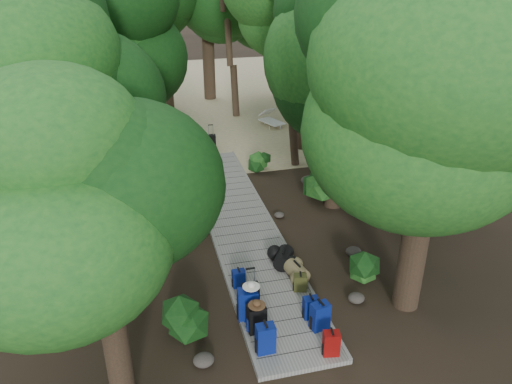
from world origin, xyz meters
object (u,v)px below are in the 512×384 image
object	(u,v)px
backpack_left_c	(248,303)
suitcase_on_boardwalk	(250,295)
backpack_right_b	(320,315)
backpack_right_c	(311,306)
duffel_right_khaki	(297,271)
kayak	(131,136)
backpack_left_d	(239,278)
backpack_right_a	(331,342)
lone_suitcase_on_sand	(211,142)
backpack_right_d	(300,282)
sun_lounger	(272,119)
duffel_right_black	(284,258)
backpack_left_a	(265,337)
backpack_left_b	(257,317)

from	to	relation	value
backpack_left_c	suitcase_on_boardwalk	world-z (taller)	backpack_left_c
backpack_right_b	backpack_right_c	size ratio (longest dim) A/B	1.24
duffel_right_khaki	kayak	bearing A→B (deg)	96.57
backpack_left_d	backpack_right_c	world-z (taller)	backpack_right_c
suitcase_on_boardwalk	backpack_right_a	bearing A→B (deg)	-57.30
kayak	lone_suitcase_on_sand	bearing A→B (deg)	-16.05
kayak	backpack_right_d	bearing A→B (deg)	-59.08
duffel_right_khaki	sun_lounger	size ratio (longest dim) A/B	0.31
backpack_right_c	kayak	xyz separation A→B (m)	(-3.70, 13.37, -0.21)
backpack_right_b	sun_lounger	bearing A→B (deg)	68.41
duffel_right_black	backpack_right_c	bearing A→B (deg)	-62.71
lone_suitcase_on_sand	sun_lounger	distance (m)	4.04
backpack_left_a	kayak	size ratio (longest dim) A/B	0.20
backpack_left_d	sun_lounger	size ratio (longest dim) A/B	0.24
backpack_right_d	sun_lounger	bearing A→B (deg)	91.92
backpack_right_a	duffel_right_black	xyz separation A→B (m)	(-0.01, 3.34, -0.08)
backpack_right_c	duffel_right_black	size ratio (longest dim) A/B	0.83
lone_suitcase_on_sand	sun_lounger	bearing A→B (deg)	38.30
backpack_left_b	duffel_right_khaki	xyz separation A→B (m)	(1.46, 1.63, -0.15)
backpack_right_d	lone_suitcase_on_sand	world-z (taller)	lone_suitcase_on_sand
backpack_right_a	backpack_right_b	distance (m)	0.80
backpack_left_b	duffel_right_khaki	size ratio (longest dim) A/B	1.15
backpack_left_c	suitcase_on_boardwalk	distance (m)	0.43
backpack_right_a	suitcase_on_boardwalk	xyz separation A→B (m)	(-1.25, 1.90, 0.01)
backpack_left_d	backpack_right_d	world-z (taller)	backpack_left_d
backpack_left_a	backpack_left_c	size ratio (longest dim) A/B	0.87
backpack_left_d	duffel_right_black	bearing A→B (deg)	23.09
backpack_left_c	backpack_right_d	size ratio (longest dim) A/B	1.74
backpack_left_c	kayak	distance (m)	13.26
backpack_left_d	sun_lounger	xyz separation A→B (m)	(4.27, 12.21, -0.01)
backpack_left_b	backpack_left_a	bearing A→B (deg)	-92.22
backpack_left_b	backpack_left_d	xyz separation A→B (m)	(-0.03, 1.68, -0.12)
duffel_right_khaki	backpack_right_c	bearing A→B (deg)	-107.56
backpack_left_a	lone_suitcase_on_sand	world-z (taller)	backpack_left_a
kayak	backpack_left_a	bearing A→B (deg)	-66.42
backpack_left_b	duffel_right_khaki	world-z (taller)	backpack_left_b
backpack_right_c	kayak	world-z (taller)	backpack_right_c
backpack_left_b	backpack_right_b	distance (m)	1.40
backpack_left_d	backpack_right_b	size ratio (longest dim) A/B	0.69
duffel_right_black	kayak	world-z (taller)	duffel_right_black
lone_suitcase_on_sand	backpack_left_d	bearing A→B (deg)	-91.80
backpack_left_d	backpack_left_b	bearing A→B (deg)	-90.29
kayak	sun_lounger	bearing A→B (deg)	17.17
backpack_left_c	duffel_right_black	world-z (taller)	backpack_left_c
backpack_right_b	backpack_right_d	distance (m)	1.41
duffel_right_black	kayak	size ratio (longest dim) A/B	0.19
backpack_left_c	duffel_right_black	distance (m)	2.31
backpack_left_d	kayak	size ratio (longest dim) A/B	0.14
duffel_right_black	backpack_right_d	bearing A→B (deg)	-58.41
backpack_right_c	backpack_left_d	bearing A→B (deg)	132.67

